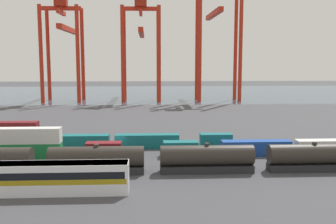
# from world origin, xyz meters

# --- Properties ---
(ground_plane) EXTENTS (420.00, 420.00, 0.00)m
(ground_plane) POSITION_xyz_m (0.00, 40.00, 0.00)
(ground_plane) COLOR #424247
(harbour_water) EXTENTS (400.00, 110.00, 0.01)m
(harbour_water) POSITION_xyz_m (0.00, 130.64, 0.00)
(harbour_water) COLOR #384C60
(harbour_water) RESTS_ON ground_plane
(freight_tank_row) EXTENTS (78.67, 2.94, 4.40)m
(freight_tank_row) POSITION_xyz_m (-1.97, -15.06, 2.08)
(freight_tank_row) COLOR #232326
(freight_tank_row) RESTS_ON ground_plane
(shipping_container_1) EXTENTS (12.10, 2.44, 2.60)m
(shipping_container_1) POSITION_xyz_m (-15.31, -5.04, 1.30)
(shipping_container_1) COLOR #197538
(shipping_container_1) RESTS_ON ground_plane
(shipping_container_2) EXTENTS (12.10, 2.44, 2.60)m
(shipping_container_2) POSITION_xyz_m (-15.31, -5.04, 3.90)
(shipping_container_2) COLOR silver
(shipping_container_2) RESTS_ON shipping_container_1
(shipping_container_3) EXTENTS (6.04, 2.44, 2.60)m
(shipping_container_3) POSITION_xyz_m (-2.07, -5.04, 1.30)
(shipping_container_3) COLOR maroon
(shipping_container_3) RESTS_ON ground_plane
(shipping_container_4) EXTENTS (6.04, 2.44, 2.60)m
(shipping_container_4) POSITION_xyz_m (11.17, -5.04, 1.30)
(shipping_container_4) COLOR #146066
(shipping_container_4) RESTS_ON ground_plane
(shipping_container_5) EXTENTS (12.10, 2.44, 2.60)m
(shipping_container_5) POSITION_xyz_m (24.42, -5.04, 1.30)
(shipping_container_5) COLOR #1C4299
(shipping_container_5) RESTS_ON ground_plane
(shipping_container_6) EXTENTS (12.10, 2.44, 2.60)m
(shipping_container_6) POSITION_xyz_m (37.66, -5.04, 1.30)
(shipping_container_6) COLOR silver
(shipping_container_6) RESTS_ON ground_plane
(shipping_container_8) EXTENTS (12.10, 2.44, 2.60)m
(shipping_container_8) POSITION_xyz_m (-21.04, 1.88, 1.30)
(shipping_container_8) COLOR orange
(shipping_container_8) RESTS_ON ground_plane
(shipping_container_9) EXTENTS (12.10, 2.44, 2.60)m
(shipping_container_9) POSITION_xyz_m (-21.04, 1.88, 3.90)
(shipping_container_9) COLOR maroon
(shipping_container_9) RESTS_ON shipping_container_8
(shipping_container_10) EXTENTS (12.10, 2.44, 2.60)m
(shipping_container_10) POSITION_xyz_m (-7.84, 1.88, 1.30)
(shipping_container_10) COLOR #146066
(shipping_container_10) RESTS_ON ground_plane
(shipping_container_11) EXTENTS (12.10, 2.44, 2.60)m
(shipping_container_11) POSITION_xyz_m (5.35, 1.88, 1.30)
(shipping_container_11) COLOR #146066
(shipping_container_11) RESTS_ON ground_plane
(shipping_container_12) EXTENTS (6.04, 2.44, 2.60)m
(shipping_container_12) POSITION_xyz_m (18.55, 1.88, 1.30)
(shipping_container_12) COLOR #146066
(shipping_container_12) RESTS_ON ground_plane
(gantry_crane_west) EXTENTS (15.79, 37.95, 41.20)m
(gantry_crane_west) POSITION_xyz_m (-28.81, 93.95, 25.35)
(gantry_crane_west) COLOR red
(gantry_crane_west) RESTS_ON ground_plane
(gantry_crane_central) EXTENTS (15.91, 41.10, 41.27)m
(gantry_crane_central) POSITION_xyz_m (2.88, 94.59, 25.12)
(gantry_crane_central) COLOR red
(gantry_crane_central) RESTS_ON ground_plane
(gantry_crane_east) EXTENTS (18.04, 35.19, 51.06)m
(gantry_crane_east) POSITION_xyz_m (34.56, 93.30, 30.64)
(gantry_crane_east) COLOR red
(gantry_crane_east) RESTS_ON ground_plane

